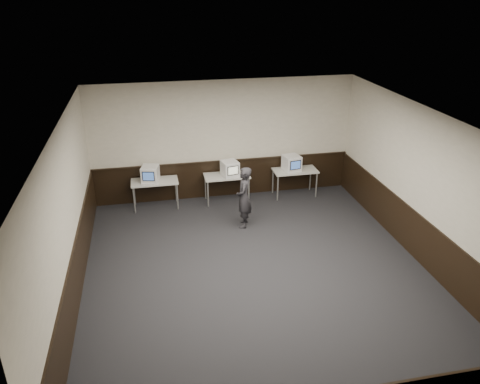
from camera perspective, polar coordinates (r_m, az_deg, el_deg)
name	(u,v)px	position (r m, az deg, el deg)	size (l,w,h in m)	color
floor	(258,275)	(9.68, 2.22, -10.05)	(8.00, 8.00, 0.00)	black
ceiling	(261,122)	(8.31, 2.58, 8.47)	(8.00, 8.00, 0.00)	white
back_wall	(224,140)	(12.52, -1.99, 6.35)	(7.00, 7.00, 0.00)	beige
front_wall	(343,355)	(5.73, 12.46, -18.83)	(7.00, 7.00, 0.00)	beige
left_wall	(66,222)	(8.80, -20.40, -3.41)	(8.00, 8.00, 0.00)	beige
right_wall	(426,189)	(10.24, 21.78, 0.32)	(8.00, 8.00, 0.00)	beige
wainscot_back	(224,178)	(12.89, -1.91, 1.67)	(6.98, 0.04, 1.00)	black
wainscot_left	(77,274)	(9.33, -19.29, -9.40)	(0.04, 7.98, 1.00)	black
wainscot_right	(417,236)	(10.69, 20.78, -5.08)	(0.04, 7.98, 1.00)	black
wainscot_rail	(224,161)	(12.68, -1.92, 3.80)	(6.98, 0.06, 0.04)	black
desk_left	(155,183)	(12.32, -10.36, 1.05)	(1.20, 0.60, 0.75)	beige
desk_center	(227,178)	(12.47, -1.62, 1.76)	(1.20, 0.60, 0.75)	beige
desk_right	(295,172)	(12.91, 6.72, 2.40)	(1.20, 0.60, 0.75)	beige
emac_left	(150,174)	(12.19, -10.89, 2.19)	(0.51, 0.52, 0.42)	white
emac_center	(230,169)	(12.33, -1.24, 2.88)	(0.49, 0.50, 0.41)	white
emac_right	(292,163)	(12.76, 6.31, 3.53)	(0.50, 0.51, 0.42)	white
person	(244,197)	(11.14, 0.48, -0.66)	(0.55, 0.36, 1.52)	#242328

